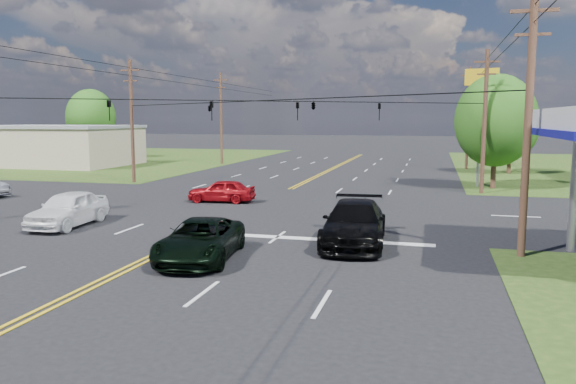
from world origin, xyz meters
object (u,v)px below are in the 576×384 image
(pole_nw, at_px, (132,120))
(tree_far_l, at_px, (91,117))
(tree_right_a, at_px, (496,121))
(pole_right_far, at_px, (468,117))
(pole_se, at_px, (528,121))
(pole_left_far, at_px, (221,117))
(pole_ne, at_px, (485,120))
(tree_right_b, at_px, (511,127))
(pickup_dkgreen, at_px, (200,240))
(retail_nw, at_px, (54,147))
(suv_black, at_px, (354,223))
(pickup_white, at_px, (68,209))

(pole_nw, relative_size, tree_far_l, 1.09)
(tree_right_a, height_order, tree_far_l, tree_far_l)
(tree_right_a, distance_m, tree_far_l, 50.16)
(pole_right_far, relative_size, tree_right_a, 1.22)
(pole_se, height_order, pole_left_far, pole_left_far)
(pole_ne, bearing_deg, pole_nw, 180.00)
(tree_far_l, bearing_deg, pole_ne, -27.07)
(tree_right_b, relative_size, pickup_dkgreen, 1.37)
(pole_nw, xyz_separation_m, tree_right_b, (29.50, 15.00, -0.70))
(pole_right_far, relative_size, pickup_dkgreen, 1.94)
(tree_right_a, bearing_deg, retail_nw, 167.20)
(retail_nw, xyz_separation_m, pole_left_far, (17.00, 6.00, 3.17))
(retail_nw, xyz_separation_m, pickup_dkgreen, (31.85, -34.32, -1.28))
(tree_far_l, bearing_deg, pole_nw, -50.44)
(pole_se, bearing_deg, pole_ne, 90.00)
(pole_ne, distance_m, pole_right_far, 19.00)
(tree_far_l, relative_size, suv_black, 1.47)
(pickup_dkgreen, xyz_separation_m, suv_black, (4.98, 3.82, 0.14))
(suv_black, bearing_deg, pole_ne, 66.99)
(pole_se, height_order, pickup_dkgreen, pole_se)
(pole_se, xyz_separation_m, pole_ne, (0.00, 18.00, 0.00))
(pole_se, height_order, suv_black, pole_se)
(tree_right_a, distance_m, pickup_white, 29.05)
(pole_nw, xyz_separation_m, pole_right_far, (26.00, 19.00, 0.25))
(pole_right_far, distance_m, tree_far_l, 45.18)
(pole_right_far, relative_size, tree_far_l, 1.15)
(pole_right_far, height_order, pickup_dkgreen, pole_right_far)
(pole_right_far, relative_size, pickup_white, 2.07)
(tree_right_a, bearing_deg, pickup_dkgreen, -116.54)
(pole_se, bearing_deg, tree_right_b, 83.95)
(retail_nw, xyz_separation_m, suv_black, (36.83, -30.50, -1.14))
(pole_ne, height_order, pickup_white, pole_ne)
(retail_nw, bearing_deg, pole_se, -35.79)
(pole_left_far, relative_size, suv_black, 1.69)
(pole_nw, height_order, pickup_dkgreen, pole_nw)
(pole_left_far, relative_size, pickup_white, 2.07)
(tree_right_a, relative_size, tree_right_b, 1.15)
(retail_nw, bearing_deg, tree_right_b, 2.46)
(pole_left_far, relative_size, pickup_dkgreen, 1.94)
(pole_nw, height_order, pole_left_far, pole_left_far)
(retail_nw, relative_size, pickup_dkgreen, 3.10)
(tree_right_a, distance_m, pickup_dkgreen, 27.50)
(pickup_white, bearing_deg, pole_left_far, 96.32)
(retail_nw, xyz_separation_m, tree_right_b, (46.50, 2.00, 2.22))
(pickup_dkgreen, bearing_deg, pole_nw, 117.39)
(tree_far_l, height_order, pickup_dkgreen, tree_far_l)
(tree_right_a, height_order, tree_right_b, tree_right_a)
(pole_right_far, xyz_separation_m, tree_right_b, (3.50, -4.00, -0.95))
(pole_right_far, relative_size, suv_black, 1.69)
(pickup_dkgreen, bearing_deg, pole_left_far, 102.74)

